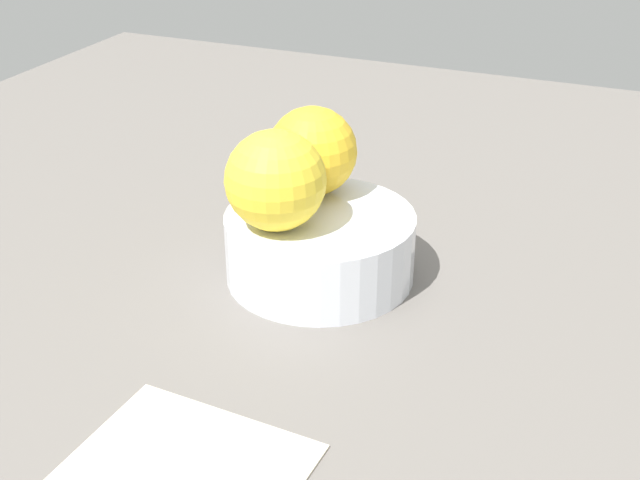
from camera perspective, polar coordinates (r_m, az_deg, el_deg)
ground_plane at (r=62.35cm, az=0.00°, el=-3.24°), size 110.00×110.00×2.00cm
fruit_bowl at (r=60.66cm, az=0.00°, el=-0.52°), size 13.76×13.76×4.98cm
orange_in_bowl_0 at (r=61.70cm, az=-0.52°, el=6.09°), size 6.64×6.64×6.64cm
orange_in_bowl_1 at (r=56.52cm, az=-3.06°, el=4.10°), size 6.97×6.97×6.97cm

